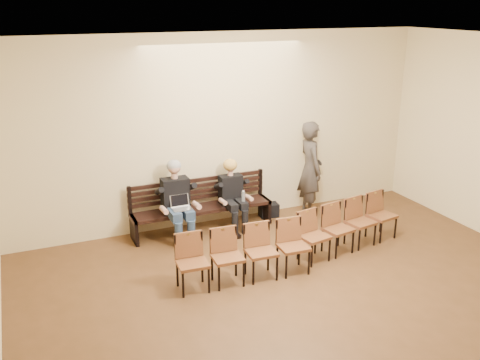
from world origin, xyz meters
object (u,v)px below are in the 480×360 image
object	(u,v)px
water_bottle	(243,202)
chair_row_back	(245,255)
laptop	(182,211)
passerby	(311,162)
bench	(202,218)
seated_woman	(233,198)
bag	(269,210)
seated_man	(177,200)
chair_row_front	(350,226)

from	to	relation	value
water_bottle	chair_row_back	distance (m)	1.83
laptop	chair_row_back	world-z (taller)	chair_row_back
passerby	chair_row_back	distance (m)	2.98
bench	water_bottle	size ratio (longest dim) A/B	12.42
passerby	chair_row_back	xyz separation A→B (m)	(-2.21, -1.88, -0.66)
seated_woman	laptop	distance (m)	1.04
bag	chair_row_back	size ratio (longest dim) A/B	0.17
seated_man	water_bottle	bearing A→B (deg)	-10.34
bench	chair_row_back	distance (m)	2.02
laptop	bag	size ratio (longest dim) A/B	0.94
water_bottle	bag	bearing A→B (deg)	30.56
water_bottle	bag	xyz separation A→B (m)	(0.73, 0.43, -0.42)
bench	chair_row_front	world-z (taller)	chair_row_front
seated_man	laptop	xyz separation A→B (m)	(0.03, -0.20, -0.13)
seated_woman	laptop	xyz separation A→B (m)	(-1.02, -0.20, -0.02)
seated_woman	passerby	xyz separation A→B (m)	(1.61, -0.00, 0.48)
bench	water_bottle	bearing A→B (deg)	-26.46
bag	seated_man	bearing A→B (deg)	-173.41
bench	bag	distance (m)	1.41
seated_woman	laptop	bearing A→B (deg)	-169.01
seated_woman	chair_row_back	size ratio (longest dim) A/B	0.58
seated_man	chair_row_back	bearing A→B (deg)	-76.45
seated_man	chair_row_front	xyz separation A→B (m)	(2.52, -1.59, -0.29)
bench	chair_row_front	xyz separation A→B (m)	(2.02, -1.71, 0.19)
bench	seated_man	size ratio (longest dim) A/B	1.85
bench	laptop	distance (m)	0.67
chair_row_front	chair_row_back	bearing A→B (deg)	177.66
water_bottle	chair_row_front	xyz separation A→B (m)	(1.35, -1.37, -0.14)
bag	laptop	bearing A→B (deg)	-167.42
bench	passerby	bearing A→B (deg)	-3.28
bench	chair_row_front	size ratio (longest dim) A/B	1.30
passerby	water_bottle	bearing A→B (deg)	105.72
bag	passerby	bearing A→B (deg)	-16.42
laptop	passerby	bearing A→B (deg)	-9.11
bag	chair_row_front	distance (m)	1.93
bench	laptop	bearing A→B (deg)	-146.05
bench	bag	bearing A→B (deg)	4.08
seated_man	passerby	bearing A→B (deg)	-0.08
laptop	water_bottle	size ratio (longest dim) A/B	1.59
laptop	chair_row_front	size ratio (longest dim) A/B	0.17
seated_man	water_bottle	xyz separation A→B (m)	(1.17, -0.21, -0.15)
seated_woman	chair_row_back	distance (m)	1.99
seated_man	laptop	distance (m)	0.24
bag	seated_woman	bearing A→B (deg)	-165.55
bench	chair_row_back	world-z (taller)	chair_row_back
chair_row_back	laptop	bearing A→B (deg)	107.60
bench	laptop	xyz separation A→B (m)	(-0.47, -0.32, 0.35)
seated_woman	seated_man	bearing A→B (deg)	180.00
bench	bag	xyz separation A→B (m)	(1.40, 0.10, -0.09)
bench	seated_man	world-z (taller)	seated_man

